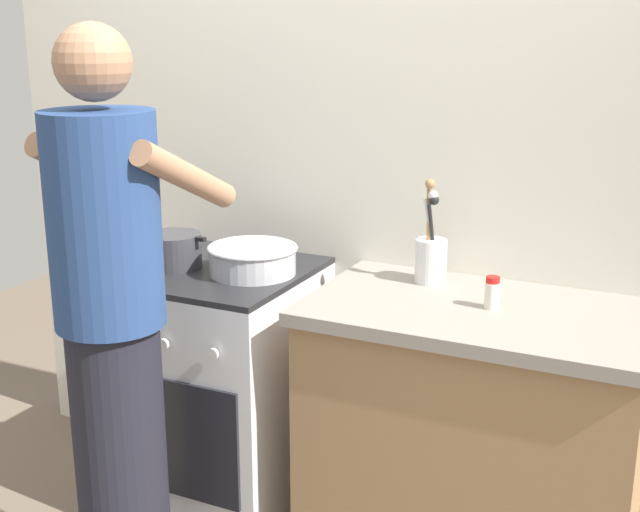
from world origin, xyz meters
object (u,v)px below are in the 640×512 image
stove_range (220,392)px  mixing_bowl (253,258)px  utensil_crock (431,255)px  spice_bottle (492,293)px  person (114,337)px  pot (173,250)px

stove_range → mixing_bowl: bearing=1.7°
utensil_crock → spice_bottle: utensil_crock is taller
utensil_crock → person: person is taller
pot → utensil_crock: 0.86m
pot → mixing_bowl: size_ratio=0.86×
mixing_bowl → utensil_crock: (0.55, 0.16, 0.04)m
mixing_bowl → person: person is taller
stove_range → mixing_bowl: size_ratio=3.02×
utensil_crock → person: (-0.67, -0.74, -0.13)m
stove_range → utensil_crock: bearing=13.6°
person → pot: bearing=107.7°
person → utensil_crock: bearing=47.9°
pot → person: 0.56m
pot → utensil_crock: size_ratio=0.77×
pot → spice_bottle: (1.07, 0.05, -0.01)m
utensil_crock → spice_bottle: size_ratio=3.49×
mixing_bowl → stove_range: bearing=-178.3°
spice_bottle → utensil_crock: bearing=145.7°
pot → mixing_bowl: bearing=9.4°
pot → mixing_bowl: 0.28m
mixing_bowl → spice_bottle: 0.79m
pot → person: (0.17, -0.53, -0.10)m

